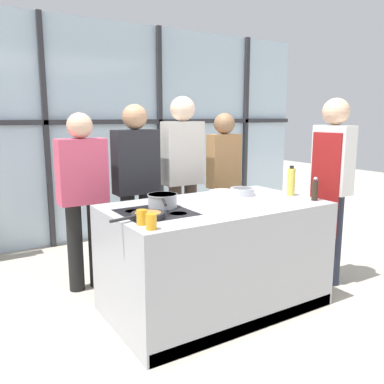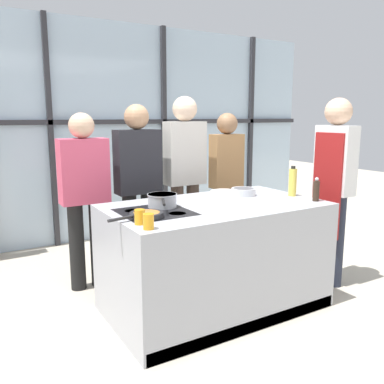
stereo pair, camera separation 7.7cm
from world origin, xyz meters
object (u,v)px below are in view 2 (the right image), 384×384
object	(u,v)px
juice_glass_near	(149,222)
juice_glass_far	(140,217)
saucepan	(162,200)
spectator_far_left	(85,191)
spectator_far_right	(226,175)
frying_pan	(146,215)
white_plate	(225,192)
oil_bottle	(293,182)
mixing_bowl	(243,191)
spectator_center_left	(138,181)
chef	(334,177)
pepper_grinder	(316,190)
spectator_center_right	(185,170)

from	to	relation	value
juice_glass_near	juice_glass_far	distance (m)	0.14
saucepan	juice_glass_far	world-z (taller)	saucepan
spectator_far_left	spectator_far_right	size ratio (longest dim) A/B	1.00
frying_pan	white_plate	xyz separation A→B (m)	(1.04, 0.51, -0.01)
spectator_far_right	oil_bottle	xyz separation A→B (m)	(-0.01, -1.04, 0.07)
mixing_bowl	juice_glass_far	world-z (taller)	juice_glass_far
white_plate	mixing_bowl	xyz separation A→B (m)	(0.07, -0.20, 0.03)
spectator_far_right	oil_bottle	distance (m)	1.04
spectator_center_left	oil_bottle	size ratio (longest dim) A/B	6.36
spectator_center_left	frying_pan	distance (m)	1.17
spectator_far_right	white_plate	size ratio (longest dim) A/B	6.08
chef	pepper_grinder	distance (m)	0.49
spectator_center_left	juice_glass_far	xyz separation A→B (m)	(-0.52, -1.24, -0.03)
spectator_center_right	juice_glass_near	world-z (taller)	spectator_center_right
spectator_far_left	oil_bottle	xyz separation A→B (m)	(1.59, -1.04, 0.10)
mixing_bowl	spectator_far_left	bearing A→B (deg)	147.23
spectator_center_left	spectator_center_right	distance (m)	0.54
spectator_center_left	juice_glass_far	size ratio (longest dim) A/B	17.11
saucepan	spectator_far_right	bearing A→B (deg)	34.64
mixing_bowl	oil_bottle	world-z (taller)	oil_bottle
juice_glass_far	pepper_grinder	bearing A→B (deg)	-2.45
chef	juice_glass_far	size ratio (longest dim) A/B	17.62
spectator_far_left	mixing_bowl	bearing A→B (deg)	147.23
spectator_center_right	juice_glass_near	bearing A→B (deg)	52.51
frying_pan	spectator_center_left	bearing A→B (deg)	69.25
spectator_far_left	mixing_bowl	world-z (taller)	spectator_far_left
frying_pan	pepper_grinder	bearing A→B (deg)	-8.06
mixing_bowl	juice_glass_near	size ratio (longest dim) A/B	2.17
spectator_far_left	oil_bottle	bearing A→B (deg)	146.90
mixing_bowl	pepper_grinder	world-z (taller)	pepper_grinder
white_plate	saucepan	bearing A→B (deg)	-161.80
spectator_center_left	spectator_center_right	bearing A→B (deg)	-180.00
mixing_bowl	oil_bottle	size ratio (longest dim) A/B	0.81
white_plate	mixing_bowl	size ratio (longest dim) A/B	1.24
chef	mixing_bowl	xyz separation A→B (m)	(-0.81, 0.32, -0.11)
spectator_center_left	saucepan	distance (m)	0.86
juice_glass_far	spectator_far_right	bearing A→B (deg)	37.89
spectator_far_left	pepper_grinder	size ratio (longest dim) A/B	8.09
saucepan	juice_glass_near	world-z (taller)	saucepan
juice_glass_near	juice_glass_far	xyz separation A→B (m)	(0.00, 0.14, 0.00)
chef	frying_pan	bearing A→B (deg)	89.52
spectator_far_right	oil_bottle	bearing A→B (deg)	89.39
chef	saucepan	bearing A→B (deg)	80.99
frying_pan	oil_bottle	bearing A→B (deg)	2.30
chef	spectator_center_right	world-z (taller)	spectator_center_right
mixing_bowl	pepper_grinder	bearing A→B (deg)	-54.14
spectator_center_left	oil_bottle	bearing A→B (deg)	135.54
spectator_center_right	juice_glass_far	distance (m)	1.63
mixing_bowl	chef	bearing A→B (deg)	-21.53
spectator_center_left	juice_glass_near	bearing A→B (deg)	69.22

